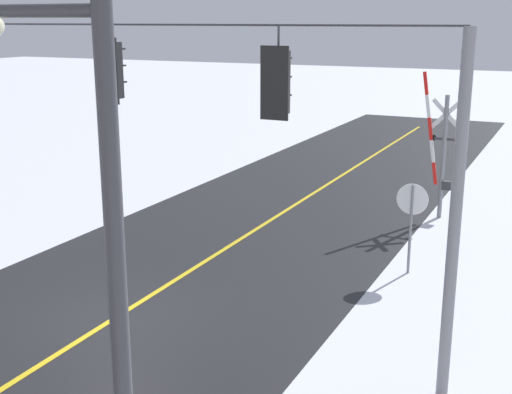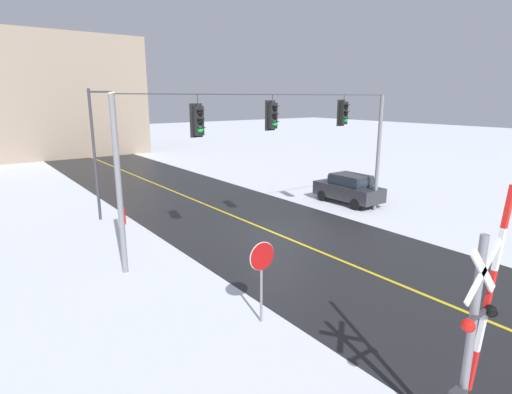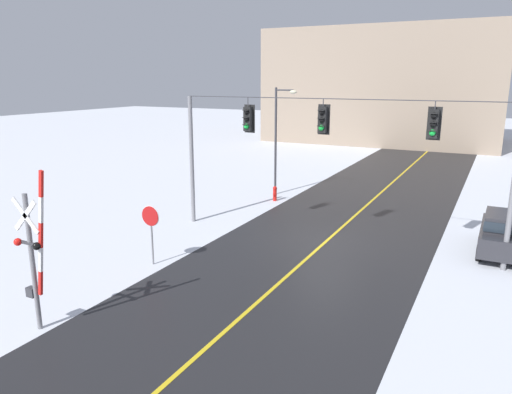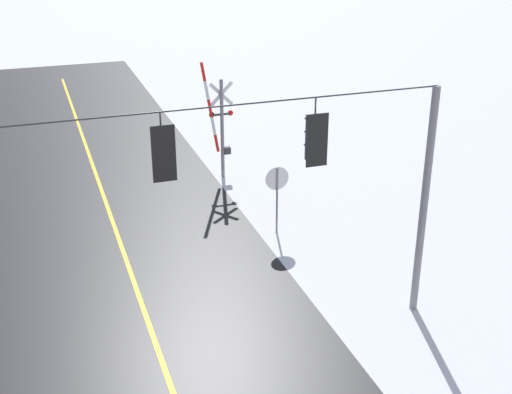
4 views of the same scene
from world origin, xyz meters
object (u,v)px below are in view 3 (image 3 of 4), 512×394
(railroad_crossing, at_px, (33,254))
(fire_hydrant, at_px, (275,193))
(streetlamp_near, at_px, (279,131))
(stop_sign, at_px, (151,222))
(parked_car_charcoal, at_px, (504,232))

(railroad_crossing, bearing_deg, fire_hydrant, 91.16)
(streetlamp_near, distance_m, fire_hydrant, 3.80)
(fire_hydrant, bearing_deg, railroad_crossing, -88.84)
(stop_sign, distance_m, railroad_crossing, 5.46)
(stop_sign, bearing_deg, parked_car_charcoal, 31.62)
(parked_car_charcoal, distance_m, streetlamp_near, 13.93)
(fire_hydrant, bearing_deg, stop_sign, -89.94)
(parked_car_charcoal, bearing_deg, railroad_crossing, -132.37)
(streetlamp_near, relative_size, fire_hydrant, 7.39)
(railroad_crossing, relative_size, parked_car_charcoal, 1.12)
(stop_sign, relative_size, parked_car_charcoal, 0.56)
(railroad_crossing, relative_size, fire_hydrant, 5.35)
(railroad_crossing, height_order, fire_hydrant, railroad_crossing)
(parked_car_charcoal, distance_m, fire_hydrant, 12.65)
(stop_sign, distance_m, parked_car_charcoal, 14.15)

